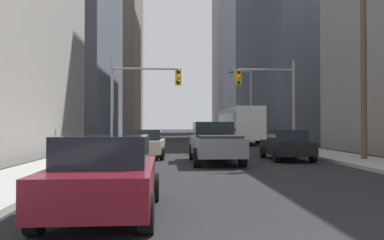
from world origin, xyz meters
The scene contains 14 objects.
sidewalk_left centered at (-6.74, 50.00, 0.07)m, with size 2.85×160.00×0.15m, color #9E9E99.
sidewalk_right centered at (6.74, 50.00, 0.07)m, with size 2.85×160.00×0.15m, color #9E9E99.
city_bus centered at (4.48, 34.99, 1.93)m, with size 2.67×11.52×3.40m.
pickup_truck_grey centered at (-0.13, 15.21, 0.93)m, with size 2.20×5.43×1.90m.
sedan_maroon centered at (-3.41, 4.67, 0.77)m, with size 1.95×4.23×1.52m.
sedan_black centered at (3.61, 16.46, 0.77)m, with size 1.95×4.25×1.52m.
sedan_beige centered at (-3.47, 18.02, 0.77)m, with size 1.95×4.26×1.52m.
traffic_signal_near_left centered at (-3.96, 22.45, 4.08)m, with size 4.52×0.44×6.00m.
traffic_signal_near_right centered at (4.23, 22.45, 4.05)m, with size 3.95×0.44×6.00m.
utility_pole_right centered at (7.02, 15.30, 5.64)m, with size 2.20×0.28×10.72m.
street_lamp_right centered at (5.64, 36.65, 4.54)m, with size 2.36×0.32×7.50m.
building_left_mid_office centered at (-16.83, 46.20, 13.93)m, with size 14.92×20.49×27.87m, color #4C515B.
building_right_mid_block centered at (20.05, 49.56, 17.76)m, with size 22.16×27.42×35.52m, color #4C515B.
building_right_far_highrise centered at (16.49, 92.22, 26.45)m, with size 14.65×22.18×52.91m, color #93939E.
Camera 1 is at (-2.18, -2.86, 1.70)m, focal length 36.74 mm.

